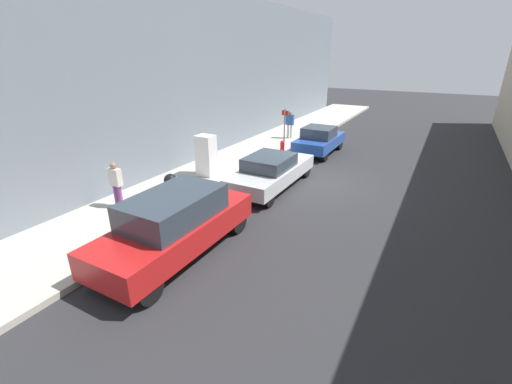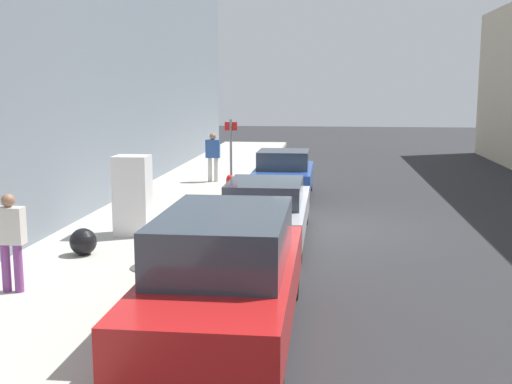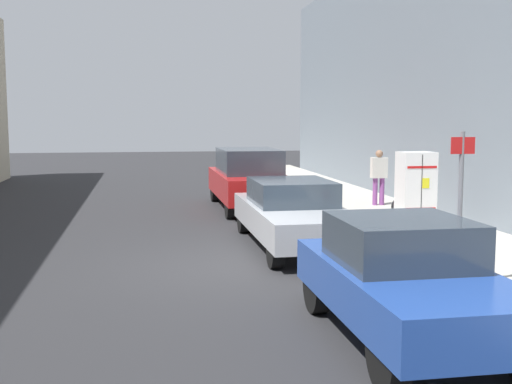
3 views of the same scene
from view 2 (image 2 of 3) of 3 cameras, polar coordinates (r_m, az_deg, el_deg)
name	(u,v)px [view 2 (image 2 of 3)]	position (r m, az deg, el deg)	size (l,w,h in m)	color
ground_plane	(328,227)	(15.74, 6.38, -3.15)	(80.00, 80.00, 0.00)	#28282B
sidewalk_slab	(157,220)	(16.28, -8.77, -2.47)	(3.61, 44.00, 0.17)	#B2ADA0
building_facade_near	(40,64)	(16.93, -18.62, 10.77)	(2.08, 39.60, 7.90)	slate
discarded_refrigerator	(133,195)	(14.25, -10.91, -0.30)	(0.75, 0.62, 1.74)	white
manhole_cover	(150,267)	(11.76, -9.44, -6.63)	(0.70, 0.70, 0.02)	#47443F
street_sign_post	(231,154)	(18.50, -2.24, 3.38)	(0.36, 0.07, 2.30)	slate
fire_hydrant	(230,187)	(18.45, -2.33, 0.46)	(0.22, 0.22, 0.72)	red
trash_bag	(83,242)	(12.86, -15.11, -4.28)	(0.52, 0.52, 0.52)	black
pedestrian_walking_far	(213,154)	(21.92, -3.86, 3.42)	(0.48, 0.22, 1.66)	beige
pedestrian_standing_near	(10,236)	(10.79, -21.01, -3.70)	(0.46, 0.22, 1.58)	#7A3D7F
parked_suv_red	(225,274)	(8.65, -2.79, -7.33)	(1.85, 4.88, 1.76)	red
parked_sedan_silver	(266,209)	(14.19, 0.88, -1.56)	(1.80, 4.76, 1.37)	silver
parked_hatchback_blue	(284,173)	(19.84, 2.49, 1.70)	(1.73, 3.82, 1.46)	#23479E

